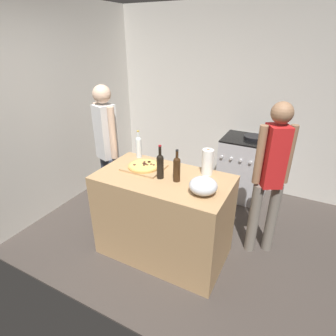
{
  "coord_description": "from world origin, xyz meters",
  "views": [
    {
      "loc": [
        1.02,
        -1.42,
        2.15
      ],
      "look_at": [
        -0.1,
        0.73,
        0.98
      ],
      "focal_mm": 29.15,
      "sensor_mm": 36.0,
      "label": 1
    }
  ],
  "objects": [
    {
      "name": "person_in_red",
      "position": [
        0.82,
        1.14,
        0.94
      ],
      "size": [
        0.32,
        0.27,
        1.64
      ],
      "color": "slate",
      "rests_on": "ground_plane"
    },
    {
      "name": "wine_bottle_amber",
      "position": [
        -0.56,
        0.92,
        1.06
      ],
      "size": [
        0.06,
        0.06,
        0.31
      ],
      "color": "silver",
      "rests_on": "counter"
    },
    {
      "name": "wine_bottle_dark",
      "position": [
        -0.11,
        0.59,
        1.07
      ],
      "size": [
        0.07,
        0.07,
        0.33
      ],
      "color": "black",
      "rests_on": "counter"
    },
    {
      "name": "mixing_bowl",
      "position": [
        0.36,
        0.51,
        1.01
      ],
      "size": [
        0.25,
        0.25,
        0.15
      ],
      "color": "#B2B2B7",
      "rests_on": "counter"
    },
    {
      "name": "ground_plane",
      "position": [
        0.0,
        1.27,
        -0.01
      ],
      "size": [
        4.22,
        3.14,
        0.02
      ],
      "primitive_type": "cube",
      "color": "#3F3833"
    },
    {
      "name": "person_in_stripes",
      "position": [
        -1.01,
        0.92,
        0.97
      ],
      "size": [
        0.35,
        0.25,
        1.69
      ],
      "color": "#383D4C",
      "rests_on": "ground_plane"
    },
    {
      "name": "counter",
      "position": [
        -0.1,
        0.63,
        0.46
      ],
      "size": [
        1.31,
        0.73,
        0.93
      ],
      "primitive_type": "cube",
      "color": "tan",
      "rests_on": "ground_plane"
    },
    {
      "name": "wine_bottle_green",
      "position": [
        0.06,
        0.61,
        1.06
      ],
      "size": [
        0.07,
        0.07,
        0.31
      ],
      "color": "#331E0F",
      "rests_on": "counter"
    },
    {
      "name": "kitchen_wall_rear",
      "position": [
        0.0,
        2.59,
        1.3
      ],
      "size": [
        4.22,
        0.1,
        2.6
      ],
      "primitive_type": "cube",
      "color": "beige",
      "rests_on": "ground_plane"
    },
    {
      "name": "stove",
      "position": [
        0.37,
        2.19,
        0.45
      ],
      "size": [
        0.64,
        0.58,
        0.94
      ],
      "color": "#B7B7BC",
      "rests_on": "ground_plane"
    },
    {
      "name": "pizza",
      "position": [
        -0.36,
        0.69,
        0.96
      ],
      "size": [
        0.33,
        0.33,
        0.03
      ],
      "color": "tan",
      "rests_on": "cutting_board"
    },
    {
      "name": "cutting_board",
      "position": [
        -0.36,
        0.69,
        0.94
      ],
      "size": [
        0.4,
        0.32,
        0.02
      ],
      "primitive_type": "cube",
      "color": "tan",
      "rests_on": "counter"
    },
    {
      "name": "paper_towel_roll",
      "position": [
        0.26,
        0.87,
        1.06
      ],
      "size": [
        0.11,
        0.11,
        0.26
      ],
      "color": "white",
      "rests_on": "counter"
    },
    {
      "name": "kitchen_wall_left",
      "position": [
        -1.86,
        1.27,
        1.3
      ],
      "size": [
        0.1,
        3.14,
        2.6
      ],
      "primitive_type": "cube",
      "color": "beige",
      "rests_on": "ground_plane"
    }
  ]
}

